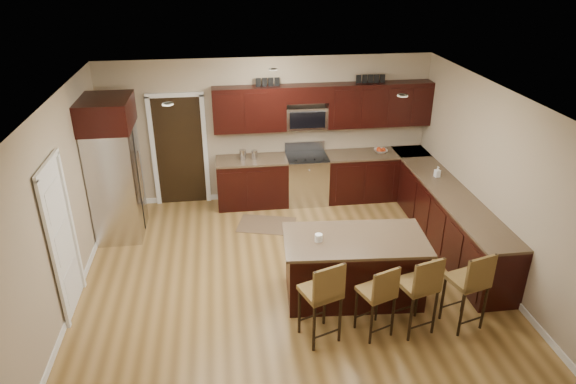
{
  "coord_description": "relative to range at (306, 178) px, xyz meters",
  "views": [
    {
      "loc": [
        -0.86,
        -6.3,
        4.42
      ],
      "look_at": [
        0.05,
        0.4,
        1.19
      ],
      "focal_mm": 32.0,
      "sensor_mm": 36.0,
      "label": 1
    }
  ],
  "objects": [
    {
      "name": "floor",
      "position": [
        -0.68,
        -2.45,
        -0.47
      ],
      "size": [
        6.0,
        6.0,
        0.0
      ],
      "primitive_type": "plane",
      "color": "olive",
      "rests_on": "ground"
    },
    {
      "name": "ceiling",
      "position": [
        -0.68,
        -2.45,
        2.23
      ],
      "size": [
        6.0,
        6.0,
        0.0
      ],
      "primitive_type": "plane",
      "rotation": [
        3.14,
        0.0,
        0.0
      ],
      "color": "silver",
      "rests_on": "wall_back"
    },
    {
      "name": "wall_back",
      "position": [
        -0.68,
        0.3,
        0.88
      ],
      "size": [
        6.0,
        0.0,
        6.0
      ],
      "primitive_type": "plane",
      "rotation": [
        1.57,
        0.0,
        0.0
      ],
      "color": "tan",
      "rests_on": "floor"
    },
    {
      "name": "wall_left",
      "position": [
        -3.68,
        -2.45,
        0.88
      ],
      "size": [
        0.0,
        5.5,
        5.5
      ],
      "primitive_type": "plane",
      "rotation": [
        1.57,
        0.0,
        1.57
      ],
      "color": "tan",
      "rests_on": "floor"
    },
    {
      "name": "wall_right",
      "position": [
        2.32,
        -2.45,
        0.88
      ],
      "size": [
        0.0,
        5.5,
        5.5
      ],
      "primitive_type": "plane",
      "rotation": [
        1.57,
        0.0,
        -1.57
      ],
      "color": "tan",
      "rests_on": "floor"
    },
    {
      "name": "base_cabinets",
      "position": [
        1.22,
        -1.01,
        -0.01
      ],
      "size": [
        4.02,
        3.96,
        0.92
      ],
      "color": "black",
      "rests_on": "floor"
    },
    {
      "name": "upper_cabinets",
      "position": [
        0.36,
        0.13,
        1.37
      ],
      "size": [
        4.0,
        0.33,
        0.8
      ],
      "color": "black",
      "rests_on": "wall_back"
    },
    {
      "name": "range",
      "position": [
        0.0,
        0.0,
        0.0
      ],
      "size": [
        0.76,
        0.64,
        1.11
      ],
      "color": "silver",
      "rests_on": "floor"
    },
    {
      "name": "microwave",
      "position": [
        0.0,
        0.15,
        1.15
      ],
      "size": [
        0.76,
        0.31,
        0.4
      ],
      "primitive_type": "cube",
      "color": "silver",
      "rests_on": "upper_cabinets"
    },
    {
      "name": "doorway",
      "position": [
        -2.33,
        0.28,
        0.56
      ],
      "size": [
        0.85,
        0.03,
        2.06
      ],
      "primitive_type": "cube",
      "color": "black",
      "rests_on": "floor"
    },
    {
      "name": "pantry_door",
      "position": [
        -3.66,
        -2.75,
        0.55
      ],
      "size": [
        0.03,
        0.8,
        2.04
      ],
      "primitive_type": "cube",
      "color": "white",
      "rests_on": "floor"
    },
    {
      "name": "letter_decor",
      "position": [
        0.22,
        0.13,
        1.82
      ],
      "size": [
        2.2,
        0.03,
        0.15
      ],
      "primitive_type": null,
      "color": "black",
      "rests_on": "upper_cabinets"
    },
    {
      "name": "island",
      "position": [
        0.14,
        -3.03,
        -0.04
      ],
      "size": [
        1.98,
        1.14,
        0.92
      ],
      "rotation": [
        0.0,
        0.0,
        -0.07
      ],
      "color": "black",
      "rests_on": "floor"
    },
    {
      "name": "stool_left",
      "position": [
        -0.46,
        -3.87,
        0.24
      ],
      "size": [
        0.54,
        0.54,
        1.14
      ],
      "rotation": [
        0.0,
        0.0,
        0.34
      ],
      "color": "brown",
      "rests_on": "floor"
    },
    {
      "name": "stool_mid",
      "position": [
        0.24,
        -3.87,
        0.16
      ],
      "size": [
        0.49,
        0.49,
        1.02
      ],
      "rotation": [
        0.0,
        0.0,
        0.35
      ],
      "color": "brown",
      "rests_on": "floor"
    },
    {
      "name": "stool_right",
      "position": [
        0.75,
        -3.87,
        0.22
      ],
      "size": [
        0.51,
        0.51,
        1.12
      ],
      "rotation": [
        0.0,
        0.0,
        0.27
      ],
      "color": "brown",
      "rests_on": "floor"
    },
    {
      "name": "refrigerator",
      "position": [
        -3.3,
        -0.79,
        0.73
      ],
      "size": [
        0.79,
        1.0,
        2.35
      ],
      "color": "silver",
      "rests_on": "floor"
    },
    {
      "name": "floor_mat",
      "position": [
        -0.85,
        -0.86,
        -0.47
      ],
      "size": [
        1.12,
        0.89,
        0.01
      ],
      "primitive_type": "cube",
      "rotation": [
        0.0,
        0.0,
        -0.27
      ],
      "color": "brown",
      "rests_on": "floor"
    },
    {
      "name": "fruit_bowl",
      "position": [
        1.41,
        -0.0,
        0.48
      ],
      "size": [
        0.26,
        0.26,
        0.06
      ],
      "primitive_type": "imported",
      "rotation": [
        0.0,
        0.0,
        -0.03
      ],
      "color": "silver",
      "rests_on": "base_cabinets"
    },
    {
      "name": "soap_bottle",
      "position": [
        2.02,
        -1.23,
        0.54
      ],
      "size": [
        0.1,
        0.1,
        0.19
      ],
      "primitive_type": "imported",
      "rotation": [
        0.0,
        0.0,
        0.16
      ],
      "color": "#B2B2B2",
      "rests_on": "base_cabinets"
    },
    {
      "name": "canister_tall",
      "position": [
        -1.18,
        -0.0,
        0.54
      ],
      "size": [
        0.12,
        0.12,
        0.18
      ],
      "primitive_type": "cylinder",
      "color": "silver",
      "rests_on": "base_cabinets"
    },
    {
      "name": "canister_short",
      "position": [
        -0.97,
        -0.0,
        0.53
      ],
      "size": [
        0.11,
        0.11,
        0.17
      ],
      "primitive_type": "cylinder",
      "color": "silver",
      "rests_on": "base_cabinets"
    },
    {
      "name": "island_jar",
      "position": [
        -0.36,
        -3.03,
        0.5
      ],
      "size": [
        0.1,
        0.1,
        0.1
      ],
      "primitive_type": "cylinder",
      "color": "white",
      "rests_on": "island"
    },
    {
      "name": "stool_extra",
      "position": [
        1.4,
        -3.87,
        0.22
      ],
      "size": [
        0.51,
        0.51,
        1.12
      ],
      "rotation": [
        0.0,
        0.0,
        0.27
      ],
      "color": "brown",
      "rests_on": "floor"
    }
  ]
}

